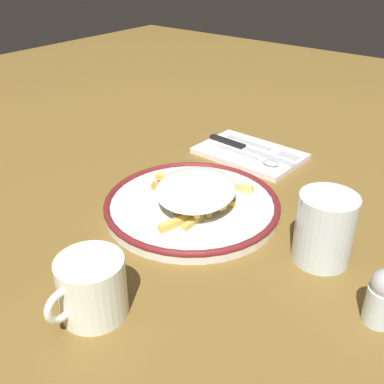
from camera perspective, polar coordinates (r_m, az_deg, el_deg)
The scene contains 10 objects.
ground_plane at distance 0.76m, azimuth -0.00°, elevation -2.35°, with size 2.60×2.60×0.00m, color brown.
plate at distance 0.76m, azimuth -0.00°, elevation -1.62°, with size 0.29×0.29×0.02m.
fries_heap at distance 0.74m, azimuth 0.38°, elevation -0.01°, with size 0.20×0.20×0.04m.
napkin at distance 0.96m, azimuth 7.28°, elevation 4.85°, with size 0.14×0.21×0.01m, color white.
fork at distance 0.97m, azimuth 8.77°, elevation 5.59°, with size 0.03×0.18×0.00m.
knife at distance 0.97m, azimuth 6.40°, elevation 5.64°, with size 0.03×0.21×0.01m.
spoon at distance 0.92m, azimuth 8.17°, elevation 4.20°, with size 0.02×0.15×0.01m.
water_glass at distance 0.65m, azimuth 16.39°, elevation -4.44°, with size 0.08×0.08×0.10m, color silver.
coffee_mug at distance 0.56m, azimuth -12.58°, elevation -11.70°, with size 0.11×0.08×0.08m.
salt_shaker at distance 0.59m, azimuth 22.96°, elevation -12.08°, with size 0.04×0.04×0.08m.
Camera 1 is at (0.51, 0.40, 0.40)m, focal length 42.26 mm.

